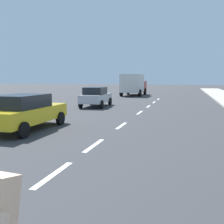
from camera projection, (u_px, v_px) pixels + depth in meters
ground_plane at (141, 112)px, 17.87m from camera, size 160.00×160.00×0.00m
lane_stripe_2 at (54, 174)px, 6.15m from camera, size 0.16×1.80×0.01m
lane_stripe_3 at (94, 145)px, 8.82m from camera, size 0.16×1.80×0.01m
lane_stripe_4 at (121, 126)px, 12.49m from camera, size 0.16×1.80×0.01m
lane_stripe_5 at (140, 113)px, 17.29m from camera, size 0.16×1.80×0.01m
lane_stripe_6 at (148, 106)px, 21.12m from camera, size 0.16×1.80×0.01m
lane_stripe_7 at (154, 102)px, 24.71m from camera, size 0.16×1.80×0.01m
lane_stripe_8 at (158, 99)px, 28.46m from camera, size 0.16×1.80×0.01m
parked_car_yellow at (24, 111)px, 11.38m from camera, size 2.06×4.46×1.57m
parked_car_silver at (96, 96)px, 20.91m from camera, size 2.01×4.05×1.57m
delivery_truck at (134, 84)px, 34.44m from camera, size 2.73×6.26×2.80m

